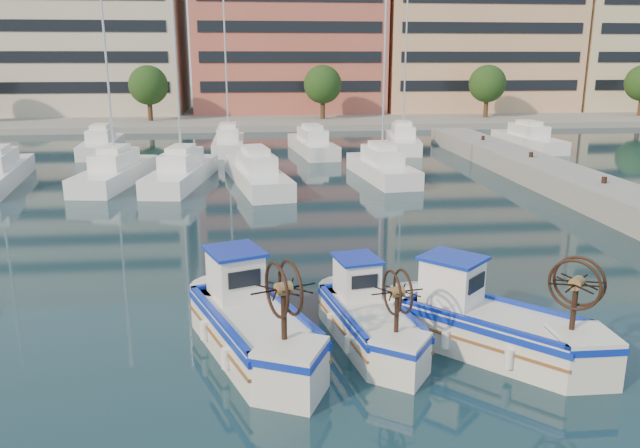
% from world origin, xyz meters
% --- Properties ---
extents(ground, '(300.00, 300.00, 0.00)m').
position_xyz_m(ground, '(0.00, 0.00, 0.00)').
color(ground, '#193843').
rests_on(ground, ground).
extents(waterfront, '(180.00, 40.00, 25.60)m').
position_xyz_m(waterfront, '(9.23, 65.04, 11.10)').
color(waterfront, gray).
rests_on(waterfront, ground).
extents(yacht_marina, '(39.17, 22.98, 11.50)m').
position_xyz_m(yacht_marina, '(-3.08, 28.03, 0.53)').
color(yacht_marina, white).
rests_on(yacht_marina, ground).
extents(fishing_boat_a, '(3.35, 4.85, 2.92)m').
position_xyz_m(fishing_boat_a, '(-3.61, 0.63, 0.81)').
color(fishing_boat_a, silver).
rests_on(fishing_boat_a, ground).
extents(fishing_boat_b, '(2.27, 4.06, 2.46)m').
position_xyz_m(fishing_boat_b, '(-0.69, 0.91, 0.68)').
color(fishing_boat_b, silver).
rests_on(fishing_boat_b, ground).
extents(fishing_boat_c, '(4.29, 4.34, 2.80)m').
position_xyz_m(fishing_boat_c, '(2.10, 0.04, 0.77)').
color(fishing_boat_c, silver).
rests_on(fishing_boat_c, ground).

